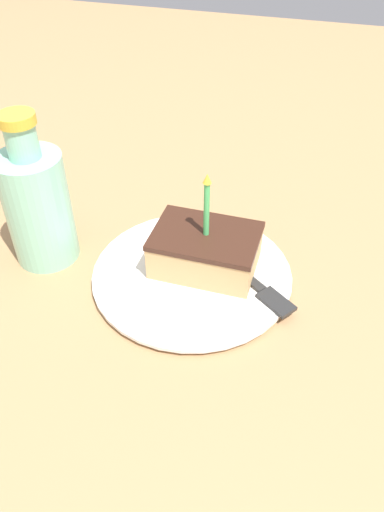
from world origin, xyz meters
TOP-DOWN VIEW (x-y plane):
  - ground_plane at (0.00, 0.00)m, footprint 2.40×2.40m
  - plate at (-0.03, -0.02)m, footprint 0.25×0.25m
  - cake_slice at (-0.04, -0.01)m, footprint 0.09×0.13m
  - fork at (-0.03, 0.05)m, footprint 0.11×0.15m
  - bottle at (-0.02, -0.22)m, footprint 0.08×0.08m

SIDE VIEW (x-z plane):
  - ground_plane at x=0.00m, z-range -0.04..0.00m
  - plate at x=-0.03m, z-range 0.00..0.01m
  - fork at x=-0.03m, z-range 0.01..0.02m
  - cake_slice at x=-0.04m, z-range -0.03..0.11m
  - bottle at x=-0.02m, z-range -0.02..0.18m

